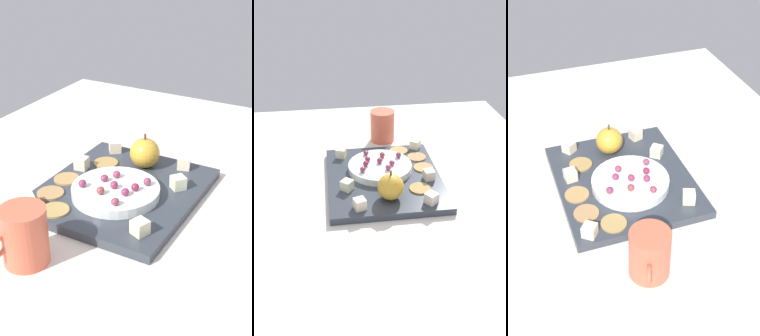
% 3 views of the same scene
% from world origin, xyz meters
% --- Properties ---
extents(table, '(1.17, 1.01, 0.05)m').
position_xyz_m(table, '(0.00, 0.00, 0.02)').
color(table, silver).
rests_on(table, ground).
extents(platter, '(0.34, 0.30, 0.02)m').
position_xyz_m(platter, '(0.03, -0.01, 0.06)').
color(platter, '#333A43').
rests_on(platter, table).
extents(serving_dish, '(0.17, 0.17, 0.02)m').
position_xyz_m(serving_dish, '(0.06, 0.00, 0.08)').
color(serving_dish, white).
rests_on(serving_dish, platter).
extents(apple_whole, '(0.06, 0.06, 0.06)m').
position_xyz_m(apple_whole, '(-0.07, -0.01, 0.10)').
color(apple_whole, gold).
rests_on(apple_whole, platter).
extents(apple_stem, '(0.01, 0.01, 0.01)m').
position_xyz_m(apple_stem, '(-0.07, -0.01, 0.14)').
color(apple_stem, brown).
rests_on(apple_stem, apple_whole).
extents(cheese_cube_0, '(0.03, 0.03, 0.03)m').
position_xyz_m(cheese_cube_0, '(0.00, -0.12, 0.08)').
color(cheese_cube_0, '#F4E0C8').
rests_on(cheese_cube_0, platter).
extents(cheese_cube_1, '(0.04, 0.04, 0.03)m').
position_xyz_m(cheese_cube_1, '(0.18, -0.12, 0.08)').
color(cheese_cube_1, '#F9F2C8').
rests_on(cheese_cube_1, platter).
extents(cheese_cube_2, '(0.03, 0.03, 0.03)m').
position_xyz_m(cheese_cube_2, '(0.15, 0.10, 0.08)').
color(cheese_cube_2, '#F9F1BE').
rests_on(cheese_cube_2, platter).
extents(cheese_cube_3, '(0.04, 0.04, 0.03)m').
position_xyz_m(cheese_cube_3, '(-0.02, 0.09, 0.08)').
color(cheese_cube_3, '#EDEFC2').
rests_on(cheese_cube_3, platter).
extents(cheese_cube_4, '(0.03, 0.03, 0.03)m').
position_xyz_m(cheese_cube_4, '(-0.11, 0.07, 0.08)').
color(cheese_cube_4, '#F9E9C3').
rests_on(cheese_cube_4, platter).
extents(cheese_cube_5, '(0.04, 0.04, 0.03)m').
position_xyz_m(cheese_cube_5, '(-0.11, -0.10, 0.08)').
color(cheese_cube_5, '#F9E7C9').
rests_on(cheese_cube_5, platter).
extents(cracker_0, '(0.05, 0.05, 0.00)m').
position_xyz_m(cracker_0, '(-0.04, -0.09, 0.07)').
color(cracker_0, '#AB874C').
rests_on(cracker_0, platter).
extents(cracker_1, '(0.05, 0.05, 0.00)m').
position_xyz_m(cracker_1, '(0.17, -0.07, 0.07)').
color(cracker_1, tan).
rests_on(cracker_1, platter).
extents(cracker_2, '(0.05, 0.05, 0.00)m').
position_xyz_m(cracker_2, '(0.06, -0.12, 0.07)').
color(cracker_2, tan).
rests_on(cracker_2, platter).
extents(cracker_3, '(0.05, 0.05, 0.00)m').
position_xyz_m(cracker_3, '(0.12, -0.11, 0.07)').
color(cracker_3, '#AC8352').
rests_on(cracker_3, platter).
extents(grape_0, '(0.02, 0.01, 0.01)m').
position_xyz_m(grape_0, '(0.12, 0.03, 0.09)').
color(grape_0, '#8A3A4F').
rests_on(grape_0, serving_dish).
extents(grape_1, '(0.02, 0.01, 0.02)m').
position_xyz_m(grape_1, '(0.07, 0.00, 0.09)').
color(grape_1, '#8F3057').
rests_on(grape_1, serving_dish).
extents(grape_2, '(0.02, 0.01, 0.02)m').
position_xyz_m(grape_2, '(0.06, 0.04, 0.09)').
color(grape_2, maroon).
rests_on(grape_2, serving_dish).
extents(grape_3, '(0.02, 0.01, 0.02)m').
position_xyz_m(grape_3, '(0.10, -0.01, 0.09)').
color(grape_3, brown).
rests_on(grape_3, serving_dish).
extents(grape_4, '(0.02, 0.01, 0.01)m').
position_xyz_m(grape_4, '(0.03, -0.02, 0.09)').
color(grape_4, '#953856').
rests_on(grape_4, serving_dish).
extents(grape_5, '(0.02, 0.01, 0.02)m').
position_xyz_m(grape_5, '(0.03, 0.05, 0.10)').
color(grape_5, '#853C58').
rests_on(grape_5, serving_dish).
extents(grape_6, '(0.02, 0.01, 0.01)m').
position_xyz_m(grape_6, '(0.05, -0.03, 0.09)').
color(grape_6, '#883352').
rests_on(grape_6, serving_dish).
extents(grape_7, '(0.02, 0.01, 0.02)m').
position_xyz_m(grape_7, '(0.09, -0.06, 0.09)').
color(grape_7, '#843157').
rests_on(grape_7, serving_dish).
extents(grape_8, '(0.02, 0.01, 0.01)m').
position_xyz_m(grape_8, '(0.08, 0.03, 0.09)').
color(grape_8, '#8A2F58').
rests_on(grape_8, serving_dish).
extents(cup, '(0.10, 0.08, 0.10)m').
position_xyz_m(cup, '(0.29, -0.04, 0.10)').
color(cup, '#DE6346').
rests_on(cup, table).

